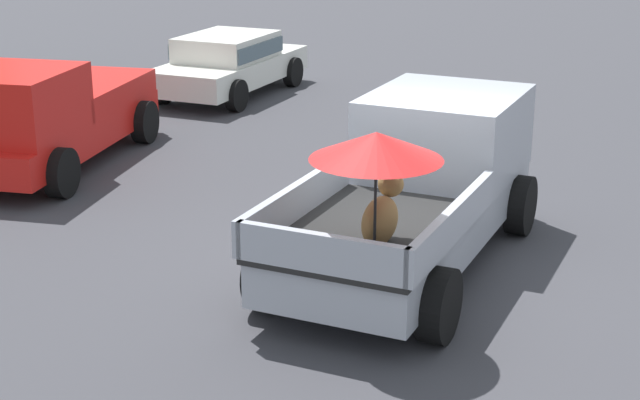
{
  "coord_description": "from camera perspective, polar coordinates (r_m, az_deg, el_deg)",
  "views": [
    {
      "loc": [
        -10.73,
        -3.0,
        4.58
      ],
      "look_at": [
        -1.03,
        0.73,
        1.1
      ],
      "focal_mm": 54.7,
      "sensor_mm": 36.0,
      "label": 1
    }
  ],
  "objects": [
    {
      "name": "ground_plane",
      "position": [
        12.05,
        5.02,
        -3.9
      ],
      "size": [
        80.0,
        80.0,
        0.0
      ],
      "primitive_type": "plane",
      "color": "#38383D"
    },
    {
      "name": "pickup_truck_main",
      "position": [
        12.05,
        5.85,
        1.0
      ],
      "size": [
        5.17,
        2.51,
        2.19
      ],
      "rotation": [
        0.0,
        0.0,
        -0.06
      ],
      "color": "black",
      "rests_on": "ground"
    },
    {
      "name": "parked_sedan_far",
      "position": [
        21.36,
        -5.36,
        8.08
      ],
      "size": [
        4.37,
        2.13,
        1.33
      ],
      "rotation": [
        0.0,
        0.0,
        -0.04
      ],
      "color": "black",
      "rests_on": "ground"
    },
    {
      "name": "pickup_truck_red",
      "position": [
        16.45,
        -15.81,
        4.79
      ],
      "size": [
        5.01,
        2.71,
        1.8
      ],
      "rotation": [
        0.0,
        0.0,
        3.29
      ],
      "color": "black",
      "rests_on": "ground"
    }
  ]
}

